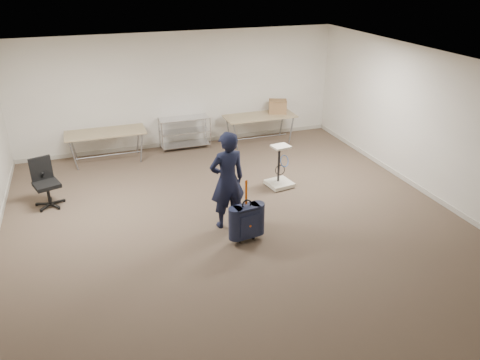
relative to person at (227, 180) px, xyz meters
name	(u,v)px	position (x,y,z in m)	size (l,w,h in m)	color
ground	(240,230)	(0.15, -0.24, -0.88)	(9.00, 9.00, 0.00)	#45362A
room_shell	(217,194)	(0.15, 1.15, -0.83)	(8.00, 9.00, 9.00)	silver
folding_table_left	(105,134)	(-1.75, 3.71, -0.20)	(1.80, 0.75, 0.73)	#8E7957
folding_table_right	(260,117)	(2.05, 3.71, -0.20)	(1.80, 0.75, 0.73)	#8E7957
wire_shelf	(185,131)	(0.15, 3.96, -0.44)	(1.22, 0.47, 0.80)	silver
person	(227,180)	(0.00, 0.00, 0.00)	(0.64, 0.42, 1.75)	black
suitcase	(247,221)	(0.13, -0.61, -0.50)	(0.43, 0.28, 1.12)	#161932
office_chair	(48,192)	(-3.02, 1.85, -0.59)	(0.57, 0.57, 0.94)	black
equipment_cart	(280,176)	(1.50, 1.16, -0.64)	(0.56, 0.56, 0.90)	beige
cardboard_box	(278,106)	(2.57, 3.78, 0.02)	(0.45, 0.33, 0.33)	brown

